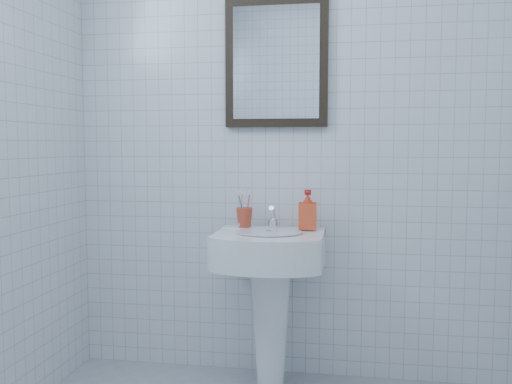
# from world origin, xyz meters

# --- Properties ---
(wall_back) EXTENTS (2.20, 0.02, 2.50)m
(wall_back) POSITION_xyz_m (0.00, 1.20, 1.25)
(wall_back) COLOR silver
(wall_back) RESTS_ON ground
(washbasin) EXTENTS (0.49, 0.36, 0.76)m
(washbasin) POSITION_xyz_m (-0.08, 0.98, 0.51)
(washbasin) COLOR white
(washbasin) RESTS_ON ground
(faucet) EXTENTS (0.05, 0.10, 0.11)m
(faucet) POSITION_xyz_m (-0.08, 1.07, 0.80)
(faucet) COLOR silver
(faucet) RESTS_ON washbasin
(toothbrush_cup) EXTENTS (0.10, 0.10, 0.09)m
(toothbrush_cup) POSITION_xyz_m (-0.22, 1.09, 0.80)
(toothbrush_cup) COLOR #B83A24
(toothbrush_cup) RESTS_ON washbasin
(soap_dispenser) EXTENTS (0.09, 0.09, 0.18)m
(soap_dispenser) POSITION_xyz_m (0.08, 1.07, 0.85)
(soap_dispenser) COLOR red
(soap_dispenser) RESTS_ON washbasin
(wall_mirror) EXTENTS (0.50, 0.04, 0.62)m
(wall_mirror) POSITION_xyz_m (-0.08, 1.18, 1.55)
(wall_mirror) COLOR black
(wall_mirror) RESTS_ON wall_back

